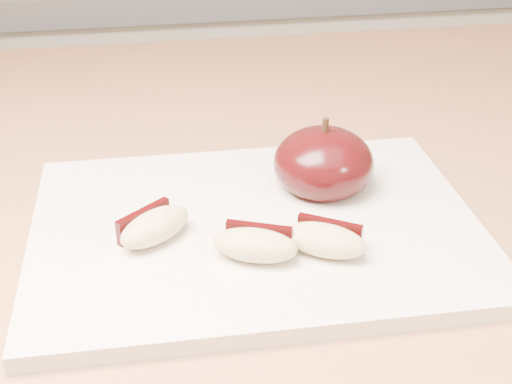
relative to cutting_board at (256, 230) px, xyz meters
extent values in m
cube|color=silver|center=(0.09, 0.84, -0.46)|extent=(2.40, 0.60, 0.90)
cube|color=#AE734C|center=(0.09, 0.14, -0.03)|extent=(1.64, 0.64, 0.04)
cube|color=silver|center=(0.00, 0.00, 0.00)|extent=(0.32, 0.24, 0.01)
ellipsoid|color=black|center=(0.06, 0.04, 0.03)|extent=(0.09, 0.09, 0.05)
cylinder|color=black|center=(0.06, 0.04, 0.06)|extent=(0.00, 0.00, 0.01)
ellipsoid|color=tan|center=(-0.07, -0.01, 0.02)|extent=(0.06, 0.06, 0.02)
cube|color=black|center=(-0.08, 0.00, 0.02)|extent=(0.04, 0.03, 0.02)
ellipsoid|color=tan|center=(-0.01, -0.04, 0.02)|extent=(0.06, 0.05, 0.02)
cube|color=black|center=(0.00, -0.03, 0.02)|extent=(0.04, 0.02, 0.02)
ellipsoid|color=tan|center=(0.04, -0.05, 0.02)|extent=(0.06, 0.05, 0.02)
cube|color=black|center=(0.04, -0.04, 0.02)|extent=(0.04, 0.03, 0.02)
camera|label=1|loc=(-0.07, -0.43, 0.28)|focal=50.00mm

